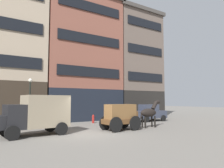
% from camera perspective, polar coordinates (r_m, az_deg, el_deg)
% --- Properties ---
extents(ground_plane, '(120.00, 120.00, 0.00)m').
position_cam_1_polar(ground_plane, '(14.70, -6.56, -13.39)').
color(ground_plane, slate).
extents(building_center_left, '(8.08, 5.56, 18.25)m').
position_cam_1_polar(building_center_left, '(24.16, -27.47, 12.61)').
color(building_center_left, '#33281E').
rests_on(building_center_left, ground_plane).
extents(building_center_right, '(9.54, 5.56, 15.18)m').
position_cam_1_polar(building_center_right, '(25.87, -8.45, 7.51)').
color(building_center_right, black).
rests_on(building_center_right, ground_plane).
extents(building_far_right, '(7.48, 5.56, 14.89)m').
position_cam_1_polar(building_far_right, '(30.07, 5.92, 5.52)').
color(building_far_right, black).
rests_on(building_far_right, ground_plane).
extents(cargo_wagon, '(2.93, 1.56, 1.98)m').
position_cam_1_polar(cargo_wagon, '(16.19, 2.44, -8.50)').
color(cargo_wagon, brown).
rests_on(cargo_wagon, ground_plane).
extents(draft_horse, '(2.35, 0.64, 2.30)m').
position_cam_1_polar(draft_horse, '(18.05, 10.18, -7.63)').
color(draft_horse, black).
rests_on(draft_horse, ground_plane).
extents(delivery_truck_far, '(4.49, 2.48, 2.62)m').
position_cam_1_polar(delivery_truck_far, '(14.74, -19.89, -7.56)').
color(delivery_truck_far, black).
rests_on(delivery_truck_far, ground_plane).
extents(sedan_dark, '(3.75, 1.95, 1.83)m').
position_cam_1_polar(sedan_dark, '(23.59, 10.23, -7.74)').
color(sedan_dark, '#333847').
rests_on(sedan_dark, ground_plane).
extents(streetlamp_curbside, '(0.32, 0.32, 4.12)m').
position_cam_1_polar(streetlamp_curbside, '(18.77, -21.53, -2.99)').
color(streetlamp_curbside, black).
rests_on(streetlamp_curbside, ground_plane).
extents(fire_hydrant_curbside, '(0.24, 0.24, 0.83)m').
position_cam_1_polar(fire_hydrant_curbside, '(21.40, -5.17, -9.44)').
color(fire_hydrant_curbside, maroon).
rests_on(fire_hydrant_curbside, ground_plane).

